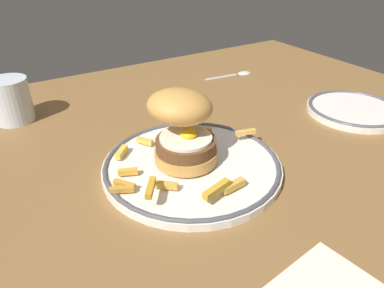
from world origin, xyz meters
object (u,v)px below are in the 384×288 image
at_px(burger, 183,125).
at_px(water_glass, 12,103).
at_px(dinner_plate, 192,165).
at_px(spoon, 239,73).
at_px(side_plate, 354,109).

height_order(burger, water_glass, burger).
bearing_deg(water_glass, burger, -57.56).
relative_size(dinner_plate, spoon, 2.07).
bearing_deg(water_glass, dinner_plate, -58.36).
xyz_separation_m(dinner_plate, burger, (-0.01, 0.02, 0.06)).
bearing_deg(side_plate, spoon, 98.77).
bearing_deg(side_plate, water_glass, 150.80).
bearing_deg(spoon, burger, -139.77).
bearing_deg(burger, water_glass, 122.44).
bearing_deg(spoon, water_glass, 178.02).
height_order(water_glass, side_plate, water_glass).
bearing_deg(water_glass, side_plate, -29.20).
bearing_deg(burger, spoon, 40.23).
bearing_deg(spoon, side_plate, -81.23).
height_order(burger, side_plate, burger).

